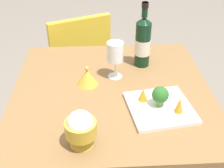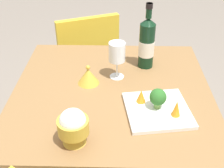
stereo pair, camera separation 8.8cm
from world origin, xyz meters
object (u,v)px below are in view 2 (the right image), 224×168
at_px(wine_bottle, 147,43).
at_px(chair_near_window, 86,58).
at_px(wine_glass, 117,53).
at_px(rice_bowl_lid, 88,76).
at_px(carrot_garnish_left, 176,108).
at_px(serving_plate, 157,110).
at_px(broccoli_floret, 158,97).
at_px(carrot_garnish_right, 141,96).
at_px(rice_bowl, 73,126).

bearing_deg(wine_bottle, chair_near_window, -53.37).
relative_size(wine_glass, rice_bowl_lid, 1.79).
height_order(chair_near_window, carrot_garnish_left, chair_near_window).
bearing_deg(serving_plate, broccoli_floret, -73.25).
xyz_separation_m(wine_bottle, carrot_garnish_right, (0.04, 0.32, -0.08)).
xyz_separation_m(serving_plate, carrot_garnish_left, (-0.07, 0.04, 0.04)).
distance_m(wine_glass, rice_bowl_lid, 0.17).
bearing_deg(carrot_garnish_right, chair_near_window, -68.55).
bearing_deg(broccoli_floret, rice_bowl, 30.76).
distance_m(rice_bowl_lid, broccoli_floret, 0.35).
xyz_separation_m(chair_near_window, carrot_garnish_left, (-0.44, 0.89, 0.28)).
bearing_deg(rice_bowl_lid, wine_glass, -157.23).
bearing_deg(serving_plate, carrot_garnish_right, -34.70).
relative_size(wine_glass, serving_plate, 0.63).
xyz_separation_m(rice_bowl_lid, carrot_garnish_left, (-0.36, 0.24, 0.01)).
distance_m(rice_bowl, serving_plate, 0.37).
relative_size(serving_plate, broccoli_floret, 3.31).
bearing_deg(rice_bowl_lid, broccoli_floret, 146.34).
height_order(broccoli_floret, carrot_garnish_right, broccoli_floret).
distance_m(serving_plate, carrot_garnish_right, 0.09).
height_order(carrot_garnish_left, carrot_garnish_right, carrot_garnish_left).
distance_m(wine_glass, broccoli_floret, 0.31).
bearing_deg(wine_bottle, broccoli_floret, 93.46).
relative_size(rice_bowl, carrot_garnish_right, 2.51).
bearing_deg(rice_bowl, wine_glass, -108.51).
relative_size(wine_bottle, serving_plate, 1.14).
distance_m(wine_bottle, serving_plate, 0.39).
distance_m(chair_near_window, rice_bowl_lid, 0.70).
bearing_deg(carrot_garnish_left, wine_bottle, -77.68).
relative_size(rice_bowl_lid, carrot_garnish_right, 1.77).
relative_size(rice_bowl_lid, broccoli_floret, 1.17).
relative_size(wine_bottle, carrot_garnish_left, 4.81).
xyz_separation_m(broccoli_floret, carrot_garnish_right, (0.06, -0.04, -0.02)).
relative_size(chair_near_window, wine_glass, 4.75).
height_order(wine_glass, carrot_garnish_right, wine_glass).
relative_size(chair_near_window, serving_plate, 2.99).
height_order(chair_near_window, rice_bowl_lid, chair_near_window).
relative_size(wine_glass, broccoli_floret, 2.09).
relative_size(broccoli_floret, carrot_garnish_right, 1.52).
relative_size(wine_bottle, broccoli_floret, 3.77).
bearing_deg(wine_glass, broccoli_floret, 123.28).
distance_m(rice_bowl, broccoli_floret, 0.36).
relative_size(wine_glass, rice_bowl, 1.26).
bearing_deg(carrot_garnish_right, broccoli_floret, 149.01).
xyz_separation_m(rice_bowl, serving_plate, (-0.31, -0.18, -0.07)).
xyz_separation_m(broccoli_floret, carrot_garnish_left, (-0.07, 0.05, -0.02)).
bearing_deg(carrot_garnish_left, rice_bowl, 20.00).
xyz_separation_m(chair_near_window, wine_bottle, (-0.36, 0.48, 0.35)).
xyz_separation_m(chair_near_window, rice_bowl_lid, (-0.08, 0.64, 0.26)).
bearing_deg(chair_near_window, wine_glass, -92.37).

